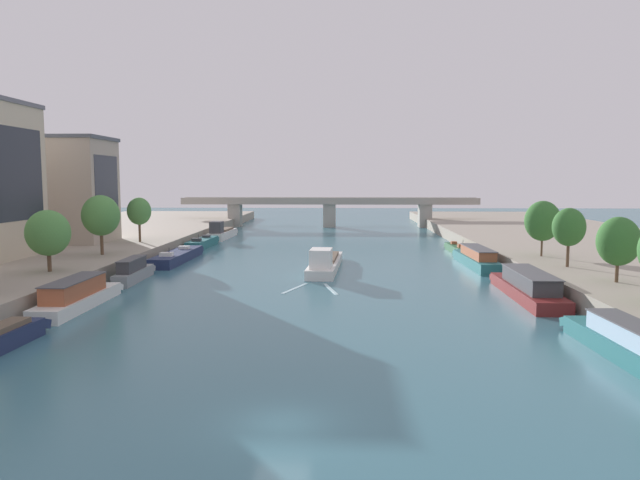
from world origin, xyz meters
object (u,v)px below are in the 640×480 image
tree_left_midway (48,233)px  tree_right_distant (569,227)px  tree_right_past_mid (618,241)px  moored_boat_right_gap_after (629,344)px  moored_boat_right_end (476,258)px  tree_left_third (139,211)px  barge_midriver (325,262)px  moored_boat_left_near (77,296)px  moored_boat_right_lone (528,287)px  moored_boat_right_near (456,249)px  tree_left_second (101,216)px  tree_right_third (543,221)px  bridge_far (329,208)px  moored_boat_left_downstream (222,233)px  moored_boat_left_far (203,243)px  moored_boat_left_gap_after (133,271)px  moored_boat_left_lone (178,256)px

tree_left_midway → tree_right_distant: 51.98m
tree_right_past_mid → moored_boat_right_gap_after: bearing=-112.1°
moored_boat_right_end → tree_left_third: bearing=168.2°
barge_midriver → moored_boat_right_end: size_ratio=1.17×
tree_left_third → barge_midriver: bearing=-25.9°
tree_left_midway → tree_right_distant: tree_right_distant is taller
moored_boat_left_near → moored_boat_right_lone: size_ratio=0.82×
moored_boat_right_near → tree_left_second: (-45.80, -19.46, 6.06)m
tree_right_third → bridge_far: size_ratio=0.10×
bridge_far → tree_right_third: bearing=-68.4°
moored_boat_left_downstream → moored_boat_right_near: size_ratio=1.39×
moored_boat_left_far → moored_boat_right_near: (39.64, -5.79, -0.11)m
tree_right_third → moored_boat_left_downstream: bearing=139.5°
tree_left_second → moored_boat_right_gap_after: bearing=-36.2°
moored_boat_right_near → bridge_far: size_ratio=0.15×
tree_right_distant → tree_left_third: bearing=156.6°
moored_boat_right_near → tree_left_midway: bearing=-144.7°
moored_boat_left_gap_after → moored_boat_right_near: size_ratio=1.00×
moored_boat_left_far → tree_left_second: tree_left_second is taller
bridge_far → tree_right_past_mid: bearing=-72.3°
bridge_far → moored_boat_left_near: bearing=-102.8°
moored_boat_left_far → tree_right_past_mid: bearing=-42.4°
moored_boat_right_gap_after → tree_right_distant: (5.87, 25.59, 5.04)m
moored_boat_right_gap_after → tree_right_past_mid: 18.32m
tree_left_midway → tree_right_distant: (51.75, 4.91, 0.31)m
tree_right_distant → tree_right_third: size_ratio=0.94×
tree_right_past_mid → bridge_far: 87.76m
tree_left_second → tree_right_third: (51.97, 0.43, -0.55)m
tree_right_past_mid → tree_right_distant: size_ratio=0.95×
tree_left_third → tree_right_past_mid: tree_left_third is taller
moored_boat_left_downstream → tree_right_third: (45.49, -38.82, 5.06)m
moored_boat_left_near → tree_left_second: 21.97m
moored_boat_right_lone → moored_boat_right_end: size_ratio=1.03×
barge_midriver → tree_right_third: tree_right_third is taller
tree_right_past_mid → tree_right_third: (-0.64, 17.59, 0.53)m
moored_boat_right_end → tree_left_second: tree_left_second is taller
tree_right_distant → moored_boat_left_far: bearing=143.9°
tree_right_past_mid → moored_boat_right_end: bearing=107.8°
barge_midriver → moored_boat_right_gap_after: 40.08m
moored_boat_right_near → tree_right_third: size_ratio=1.58×
moored_boat_left_lone → tree_left_midway: bearing=-107.1°
moored_boat_right_end → bridge_far: 64.50m
moored_boat_left_gap_after → bridge_far: 76.01m
moored_boat_right_near → tree_left_third: 46.84m
barge_midriver → moored_boat_right_gap_after: size_ratio=1.30×
moored_boat_right_lone → tree_right_third: size_ratio=2.56×
tree_left_midway → tree_left_third: bearing=91.0°
moored_boat_left_near → moored_boat_left_far: size_ratio=1.06×
moored_boat_right_end → tree_right_third: 9.43m
tree_left_midway → tree_left_third: (-0.49, 27.56, 0.61)m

